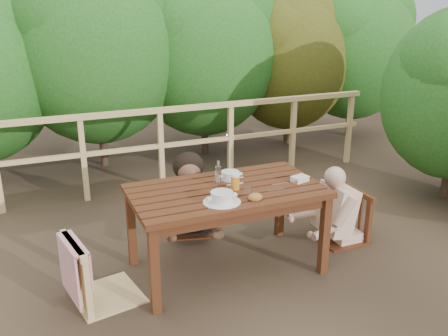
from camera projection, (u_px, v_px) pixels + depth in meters
name	position (u px, v px, depth m)	size (l,w,h in m)	color
ground	(226.00, 268.00, 4.24)	(60.00, 60.00, 0.00)	#483726
table	(226.00, 230.00, 4.12)	(1.57, 0.88, 0.73)	#411F0F
chair_left	(102.00, 238.00, 3.66)	(0.51, 0.51, 1.02)	tan
chair_far	(188.00, 190.00, 4.77)	(0.43, 0.43, 0.87)	#411F0F
chair_right	(343.00, 196.00, 4.60)	(0.44, 0.44, 0.89)	#411F0F
woman	(187.00, 168.00, 4.71)	(0.53, 0.66, 1.32)	black
diner_right	(347.00, 179.00, 4.56)	(0.50, 0.61, 1.23)	beige
railing	(161.00, 149.00, 5.82)	(5.60, 0.10, 1.01)	tan
hedge_row	(161.00, 22.00, 6.55)	(6.60, 1.60, 3.80)	#21551A
soup_near	(222.00, 198.00, 3.72)	(0.29, 0.29, 0.10)	white
soup_far	(230.00, 176.00, 4.18)	(0.26, 0.26, 0.09)	white
bread_roll	(255.00, 197.00, 3.77)	(0.12, 0.09, 0.07)	#9D642C
beer_glass	(235.00, 183.00, 3.96)	(0.08, 0.08, 0.15)	gold
bottle	(218.00, 174.00, 4.05)	(0.05, 0.05, 0.22)	silver
tumbler	(248.00, 193.00, 3.82)	(0.07, 0.07, 0.08)	silver
butter_tub	(300.00, 180.00, 4.14)	(0.14, 0.10, 0.06)	white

